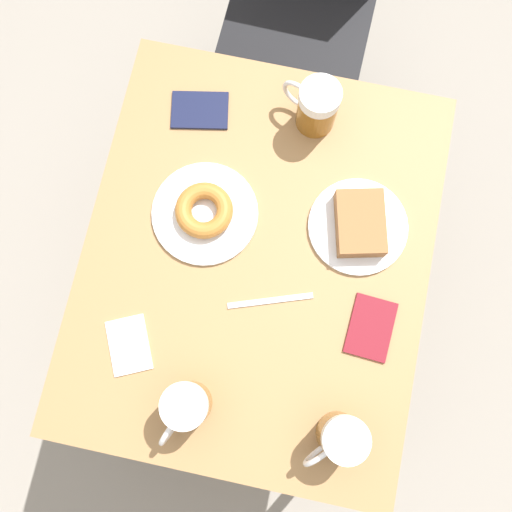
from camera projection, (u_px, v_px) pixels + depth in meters
ground_plane at (256, 300)px, 1.90m from camera, size 8.00×8.00×0.00m
table at (256, 264)px, 1.27m from camera, size 0.73×0.90×0.71m
plate_with_cake at (359, 225)px, 1.20m from camera, size 0.21×0.21×0.05m
plate_with_donut at (205, 212)px, 1.21m from camera, size 0.23×0.23×0.05m
beer_mug_left at (186, 406)px, 1.08m from camera, size 0.09×0.13×0.13m
beer_mug_center at (341, 438)px, 1.07m from camera, size 0.11×0.11×0.13m
beer_mug_right at (316, 106)px, 1.20m from camera, size 0.13×0.09×0.13m
napkin_folded at (129, 345)px, 1.17m from camera, size 0.12×0.14×0.00m
fork at (270, 301)px, 1.18m from camera, size 0.17×0.07×0.00m
passport_near_edge at (200, 110)px, 1.27m from camera, size 0.14×0.11×0.01m
passport_far_edge at (371, 328)px, 1.17m from camera, size 0.10×0.13×0.01m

